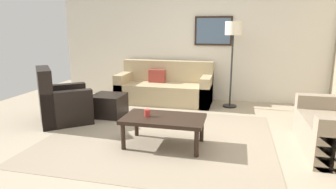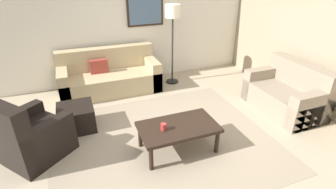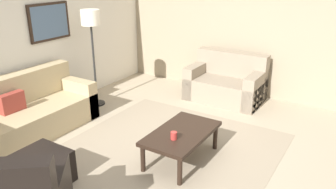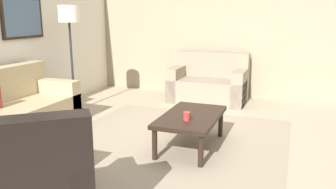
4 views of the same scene
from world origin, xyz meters
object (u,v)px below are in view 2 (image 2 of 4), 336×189
object	(u,v)px
ottoman	(77,117)
framed_artwork	(145,11)
couch_main	(109,77)
cup	(164,127)
couch_loveseat	(288,95)
lamp_standing	(173,20)
coffee_table	(178,129)
armchair_leather	(28,139)

from	to	relation	value
ottoman	framed_artwork	world-z (taller)	framed_artwork
couch_main	ottoman	world-z (taller)	couch_main
cup	couch_loveseat	bearing A→B (deg)	8.32
couch_main	lamp_standing	bearing A→B (deg)	-4.82
coffee_table	cup	bearing A→B (deg)	-175.30
cup	lamp_standing	size ratio (longest dim) A/B	0.06
ottoman	couch_loveseat	bearing A→B (deg)	-11.52
armchair_leather	lamp_standing	bearing A→B (deg)	31.08
coffee_table	framed_artwork	distance (m)	3.04
couch_loveseat	cup	distance (m)	2.59
framed_artwork	coffee_table	bearing A→B (deg)	-98.08
lamp_standing	framed_artwork	world-z (taller)	framed_artwork
cup	lamp_standing	world-z (taller)	lamp_standing
couch_main	coffee_table	size ratio (longest dim) A/B	1.83
lamp_standing	cup	bearing A→B (deg)	-114.72
couch_loveseat	cup	world-z (taller)	couch_loveseat
coffee_table	framed_artwork	xyz separation A→B (m)	(0.39, 2.78, 1.16)
armchair_leather	ottoman	xyz separation A→B (m)	(0.64, 0.52, -0.11)
armchair_leather	couch_main	bearing A→B (deg)	52.12
couch_loveseat	armchair_leather	size ratio (longest dim) A/B	1.22
couch_main	ottoman	size ratio (longest dim) A/B	3.59
lamp_standing	coffee_table	bearing A→B (deg)	-109.99
couch_main	lamp_standing	size ratio (longest dim) A/B	1.17
ottoman	cup	distance (m)	1.59
lamp_standing	ottoman	bearing A→B (deg)	-151.67
couch_loveseat	armchair_leather	bearing A→B (deg)	177.03
lamp_standing	framed_artwork	xyz separation A→B (m)	(-0.43, 0.52, 0.11)
armchair_leather	coffee_table	distance (m)	2.05
coffee_table	cup	xyz separation A→B (m)	(-0.23, -0.02, 0.10)
armchair_leather	couch_loveseat	bearing A→B (deg)	-2.97
ottoman	coffee_table	xyz separation A→B (m)	(1.33, -1.10, 0.16)
couch_main	coffee_table	xyz separation A→B (m)	(0.57, -2.38, 0.06)
couch_main	armchair_leather	size ratio (longest dim) A/B	1.78
armchair_leather	ottoman	bearing A→B (deg)	39.21
framed_artwork	couch_main	bearing A→B (deg)	-157.55
ottoman	coffee_table	size ratio (longest dim) A/B	0.51
couch_main	framed_artwork	world-z (taller)	framed_artwork
couch_main	coffee_table	distance (m)	2.45
armchair_leather	cup	distance (m)	1.85
ottoman	coffee_table	world-z (taller)	coffee_table
ottoman	cup	bearing A→B (deg)	-45.52
couch_loveseat	coffee_table	size ratio (longest dim) A/B	1.25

